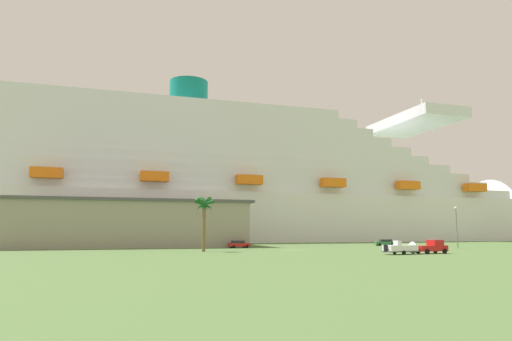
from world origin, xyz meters
TOP-DOWN VIEW (x-y plane):
  - ground_plane at (0.00, 30.00)m, footprint 600.00×600.00m
  - cruise_ship at (10.26, 69.32)m, footprint 244.48×59.46m
  - terminal_building at (-33.89, 25.41)m, footprint 58.29×31.31m
  - pickup_truck at (18.37, -17.36)m, footprint 5.90×3.24m
  - small_boat_on_trailer at (12.67, -18.66)m, footprint 7.51×3.38m
  - palm_tree at (-17.53, -3.26)m, footprint 3.64×3.57m
  - street_lamp at (36.46, 1.56)m, footprint 0.56×0.56m
  - parked_car_green_wagon at (29.10, 19.70)m, footprint 4.92×2.63m
  - parked_car_red_hatchback at (-8.73, 12.34)m, footprint 4.85×2.76m
  - parked_car_silver_sedan at (-32.39, 18.21)m, footprint 4.55×2.61m

SIDE VIEW (x-z plane):
  - ground_plane at x=0.00m, z-range 0.00..0.00m
  - parked_car_silver_sedan at x=-32.39m, z-range 0.04..1.62m
  - parked_car_red_hatchback at x=-8.73m, z-range 0.04..1.62m
  - parked_car_green_wagon at x=29.10m, z-range 0.05..1.63m
  - small_boat_on_trailer at x=12.67m, z-range -0.11..2.04m
  - pickup_truck at x=18.37m, z-range -0.06..2.14m
  - terminal_building at x=-33.89m, z-range 0.02..10.56m
  - street_lamp at x=36.46m, z-range 1.26..10.05m
  - palm_tree at x=-17.53m, z-range 2.75..12.58m
  - cruise_ship at x=10.26m, z-range -14.88..49.66m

